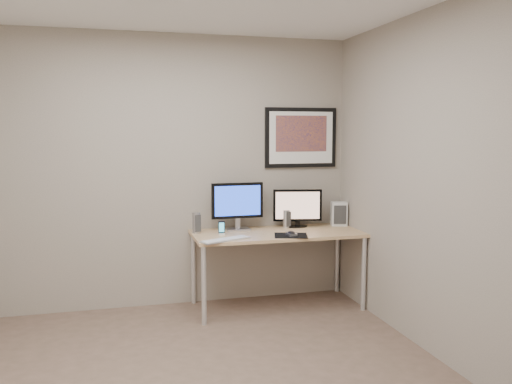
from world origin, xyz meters
TOP-DOWN VIEW (x-y plane):
  - floor at (0.00, 0.00)m, footprint 3.60×3.60m
  - room at (0.00, 0.45)m, footprint 3.60×3.60m
  - desk at (1.00, 1.35)m, footprint 1.60×0.70m
  - framed_art at (1.35, 1.68)m, footprint 0.75×0.04m
  - monitor_large at (0.66, 1.55)m, footprint 0.51×0.17m
  - monitor_tv at (1.27, 1.54)m, footprint 0.48×0.15m
  - speaker_left at (0.25, 1.50)m, footprint 0.10×0.10m
  - speaker_right at (1.16, 1.55)m, footprint 0.09×0.09m
  - phone_dock at (0.46, 1.35)m, footprint 0.07×0.07m
  - keyboard at (0.44, 1.09)m, footprint 0.48×0.30m
  - mousepad at (1.07, 1.14)m, footprint 0.36×0.34m
  - mouse at (1.07, 1.14)m, footprint 0.07×0.12m
  - fan_unit at (1.71, 1.53)m, footprint 0.18×0.15m

SIDE VIEW (x-z plane):
  - floor at x=0.00m, z-range 0.00..0.00m
  - desk at x=1.00m, z-range 0.30..1.03m
  - mousepad at x=1.07m, z-range 0.73..0.73m
  - keyboard at x=0.44m, z-range 0.73..0.75m
  - mouse at x=1.07m, z-range 0.73..0.77m
  - phone_dock at x=0.46m, z-range 0.73..0.86m
  - speaker_right at x=1.16m, z-range 0.73..0.91m
  - speaker_left at x=0.25m, z-range 0.73..0.92m
  - fan_unit at x=1.71m, z-range 0.73..0.97m
  - monitor_tv at x=1.27m, z-range 0.74..1.12m
  - monitor_large at x=0.66m, z-range 0.76..1.22m
  - framed_art at x=1.35m, z-range 1.32..1.92m
  - room at x=0.00m, z-range -0.16..3.44m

